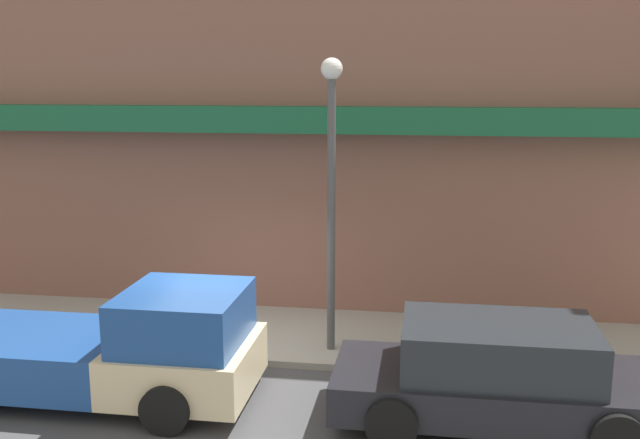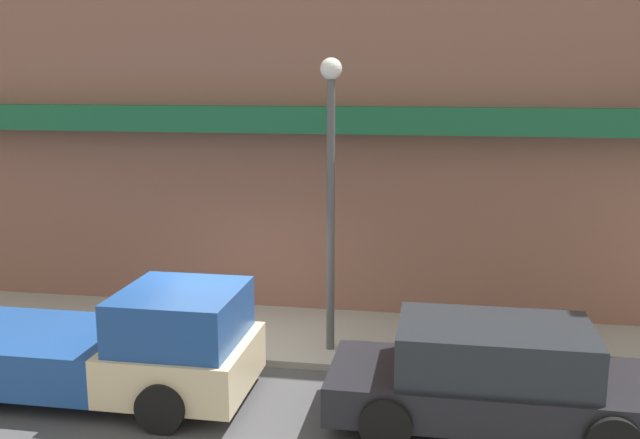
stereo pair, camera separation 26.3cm
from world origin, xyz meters
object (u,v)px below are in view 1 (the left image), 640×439
pickup_truck (112,349)px  fire_hydrant (129,319)px  parked_car (497,375)px  street_lamp (331,169)px

pickup_truck → fire_hydrant: bearing=107.9°
parked_car → fire_hydrant: (-6.33, 2.20, -0.27)m
pickup_truck → street_lamp: (3.03, 2.12, 2.51)m
fire_hydrant → street_lamp: bearing=-1.3°
parked_car → pickup_truck: bearing=179.8°
fire_hydrant → street_lamp: street_lamp is taller
pickup_truck → fire_hydrant: (-0.69, 2.20, -0.31)m
street_lamp → parked_car: bearing=-39.1°
parked_car → street_lamp: size_ratio=0.91×
pickup_truck → street_lamp: size_ratio=1.02×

